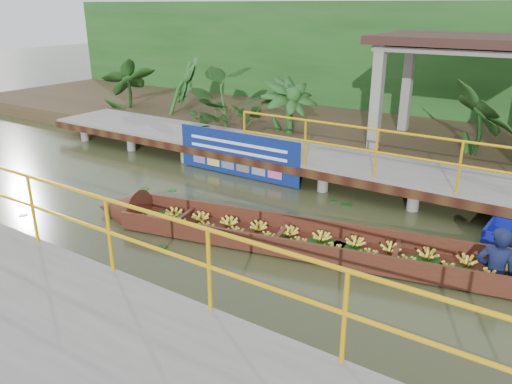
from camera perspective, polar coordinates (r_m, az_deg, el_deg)
The scene contains 9 objects.
ground at distance 9.53m, azimuth -5.06°, elevation -3.47°, with size 80.00×80.00×0.00m, color #2F371B.
land_strip at distance 15.72m, azimuth 12.14°, elevation 6.73°, with size 30.00×8.00×0.45m, color #352C1A.
far_dock at distance 12.06m, azimuth 5.06°, elevation 4.16°, with size 16.00×2.06×1.66m.
near_dock at distance 6.28m, azimuth -22.52°, elevation -15.94°, with size 18.00×2.40×1.73m.
pavilion at distance 13.35m, azimuth 23.38°, elevation 14.45°, with size 4.40×3.00×3.00m.
foliage_backdrop at distance 17.75m, azimuth 15.68°, elevation 13.82°, with size 30.00×0.80×4.00m, color #194215.
vendor_boat at distance 8.32m, azimuth 11.05°, elevation -5.95°, with size 9.51×2.88×2.01m.
blue_banner at distance 11.86m, azimuth -2.15°, elevation 4.34°, with size 3.38×0.04×1.06m.
tropical_plants at distance 14.30m, azimuth 2.50°, elevation 10.37°, with size 14.42×1.42×1.78m.
Camera 1 is at (5.47, -6.78, 3.88)m, focal length 35.00 mm.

